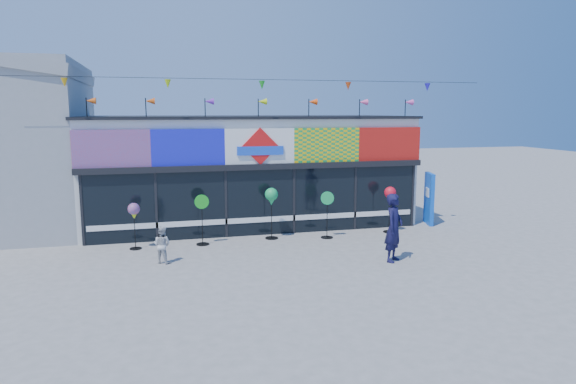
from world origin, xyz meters
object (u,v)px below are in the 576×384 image
object	(u,v)px
blue_sign	(429,198)
spinner_1	(202,218)
spinner_3	(327,214)
child	(162,245)
adult_man	(394,228)
spinner_4	(390,196)
spinner_2	(271,198)
spinner_0	(134,212)

from	to	relation	value
blue_sign	spinner_1	distance (m)	8.73
spinner_3	blue_sign	bearing A→B (deg)	14.29
child	adult_man	bearing A→B (deg)	-161.32
spinner_4	blue_sign	bearing A→B (deg)	23.69
spinner_3	adult_man	xyz separation A→B (m)	(0.96, -3.07, 0.14)
blue_sign	spinner_4	size ratio (longest dim) A/B	1.19
child	spinner_4	bearing A→B (deg)	-135.34
spinner_1	spinner_2	xyz separation A→B (m)	(2.34, 0.23, 0.53)
child	blue_sign	bearing A→B (deg)	-133.03
adult_man	blue_sign	bearing A→B (deg)	5.39
spinner_1	spinner_4	size ratio (longest dim) A/B	1.00
spinner_3	spinner_4	bearing A→B (deg)	5.57
spinner_0	adult_man	size ratio (longest dim) A/B	0.75
spinner_2	adult_man	bearing A→B (deg)	-50.88
spinner_3	adult_man	world-z (taller)	adult_man
spinner_1	spinner_3	world-z (taller)	spinner_1
spinner_0	spinner_4	distance (m)	8.70
spinner_4	adult_man	world-z (taller)	adult_man
spinner_0	child	world-z (taller)	spinner_0
spinner_0	spinner_3	xyz separation A→B (m)	(6.28, -0.15, -0.33)
spinner_2	spinner_4	world-z (taller)	spinner_2
spinner_3	spinner_0	bearing A→B (deg)	178.66
spinner_1	blue_sign	bearing A→B (deg)	6.51
spinner_0	spinner_2	world-z (taller)	spinner_2
spinner_2	spinner_3	size ratio (longest dim) A/B	1.09
blue_sign	adult_man	bearing A→B (deg)	-114.75
spinner_1	spinner_3	distance (m)	4.19
spinner_2	spinner_3	xyz separation A→B (m)	(1.85, -0.39, -0.55)
spinner_0	child	distance (m)	2.02
spinner_3	child	xyz separation A→B (m)	(-5.48, -1.60, -0.32)
blue_sign	spinner_4	xyz separation A→B (m)	(-2.07, -0.91, 0.33)
spinner_0	spinner_4	bearing A→B (deg)	0.58
spinner_1	child	world-z (taller)	spinner_1
spinner_0	spinner_1	world-z (taller)	spinner_1
adult_man	spinner_2	bearing A→B (deg)	84.37
spinner_2	child	bearing A→B (deg)	-151.38
spinner_1	spinner_2	size ratio (longest dim) A/B	0.94
blue_sign	spinner_1	size ratio (longest dim) A/B	1.19
blue_sign	spinner_1	xyz separation A→B (m)	(-8.67, -0.99, -0.12)
child	spinner_3	bearing A→B (deg)	-132.16
spinner_1	spinner_0	bearing A→B (deg)	-179.86
spinner_1	spinner_4	distance (m)	6.62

